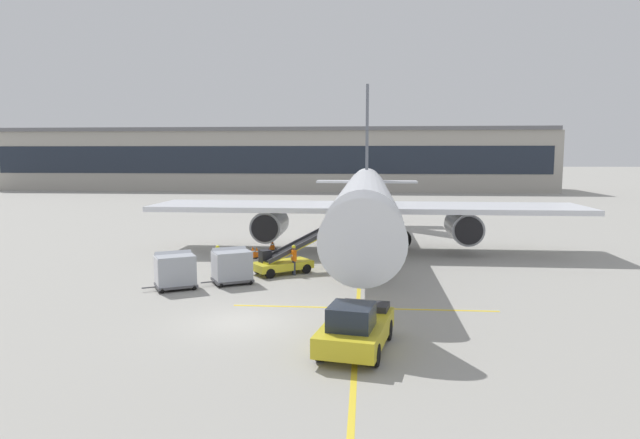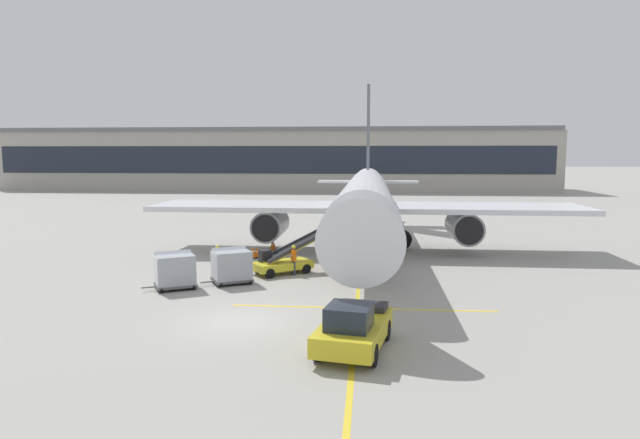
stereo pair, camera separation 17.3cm
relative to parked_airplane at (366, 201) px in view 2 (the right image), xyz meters
name	(u,v)px [view 2 (the right image)]	position (x,y,z in m)	size (l,w,h in m)	color
ground_plane	(239,322)	(-5.13, -17.50, -3.59)	(600.00, 600.00, 0.00)	#9E9B93
parked_airplane	(366,201)	(0.00, 0.00, 0.00)	(30.51, 39.75, 13.58)	silver
belt_loader	(286,259)	(-4.60, -7.90, -2.77)	(5.06, 4.29, 2.71)	gold
baggage_cart_lead	(231,265)	(-7.15, -10.74, -2.60)	(2.76, 2.37, 1.91)	#515156
baggage_cart_second	(175,270)	(-9.78, -12.15, -2.60)	(2.76, 2.37, 1.91)	#515156
pushback_tug	(353,328)	(-0.29, -20.40, -2.77)	(2.89, 4.72, 1.83)	gold
ground_crew_by_loader	(218,258)	(-8.43, -8.85, -2.60)	(0.56, 0.33, 1.74)	black
ground_crew_by_carts	(294,258)	(-4.09, -8.37, -2.60)	(0.37, 0.53, 1.74)	#333847
safety_cone_engine_keepout	(273,245)	(-6.73, -0.25, -3.24)	(0.65, 0.65, 0.74)	black
safety_cone_wingtip	(257,252)	(-7.30, -3.15, -3.26)	(0.61, 0.61, 0.70)	black
safety_cone_nose_mark	(253,252)	(-7.54, -3.38, -3.21)	(0.70, 0.70, 0.78)	black
apron_guidance_line_lead_in	(361,252)	(-0.29, -0.73, -3.59)	(0.20, 110.00, 0.01)	yellow
apron_guidance_line_stop_bar	(363,308)	(0.00, -15.01, -3.59)	(12.00, 0.20, 0.01)	yellow
terminal_building	(275,159)	(-18.71, 70.72, 2.33)	(107.07, 18.47, 11.96)	#A8A399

